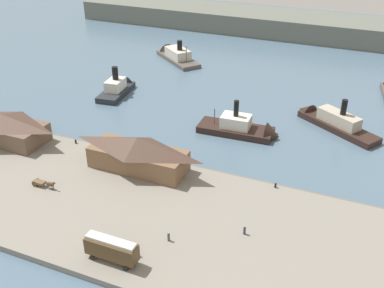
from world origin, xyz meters
name	(u,v)px	position (x,y,z in m)	size (l,w,h in m)	color
ground_plane	(168,155)	(0.00, 0.00, 0.00)	(320.00, 320.00, 0.00)	slate
quay_promenade	(118,206)	(0.00, -22.00, 0.60)	(110.00, 36.00, 1.20)	gray
seawall_edge	(161,161)	(0.00, -3.60, 0.50)	(110.00, 0.80, 1.00)	#666159
ferry_shed_central_terminal	(4,127)	(-37.98, -10.16, 4.53)	(20.62, 9.58, 6.55)	brown
ferry_shed_east_terminal	(138,153)	(-2.50, -9.23, 4.96)	(21.23, 8.18, 7.41)	brown
street_tram	(111,248)	(7.12, -35.48, 3.72)	(8.88, 2.63, 4.31)	#4C381E
horse_cart	(44,183)	(-16.58, -22.95, 2.13)	(5.49, 1.38, 1.87)	brown
pedestrian_by_tram	(137,252)	(10.27, -33.02, 1.89)	(0.37, 0.37, 1.51)	#232328
pedestrian_walking_west	(169,237)	(13.41, -27.67, 2.01)	(0.44, 0.44, 1.77)	#3D4C42
pedestrian_standing_center	(245,230)	(24.76, -21.00, 2.00)	(0.43, 0.43, 1.74)	#33384C
mooring_post_east	(76,142)	(-21.48, -5.34, 1.65)	(0.44, 0.44, 0.90)	black
mooring_post_center_west	(275,185)	(26.25, -4.91, 1.65)	(0.44, 0.44, 0.90)	black
ferry_mid_harbor	(118,87)	(-29.70, 27.76, 1.64)	(7.94, 17.09, 10.46)	#23282D
ferry_approaching_west	(174,55)	(-27.51, 62.58, 1.51)	(22.18, 19.42, 10.20)	#514C47
ferry_moored_west	(246,129)	(13.43, 16.66, 1.46)	(20.62, 7.80, 11.05)	black
ferry_outer_harbor	(330,120)	(31.95, 29.74, 1.60)	(23.42, 17.54, 10.18)	black
far_headland	(282,24)	(0.00, 110.00, 4.00)	(180.00, 24.00, 8.00)	#60665B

